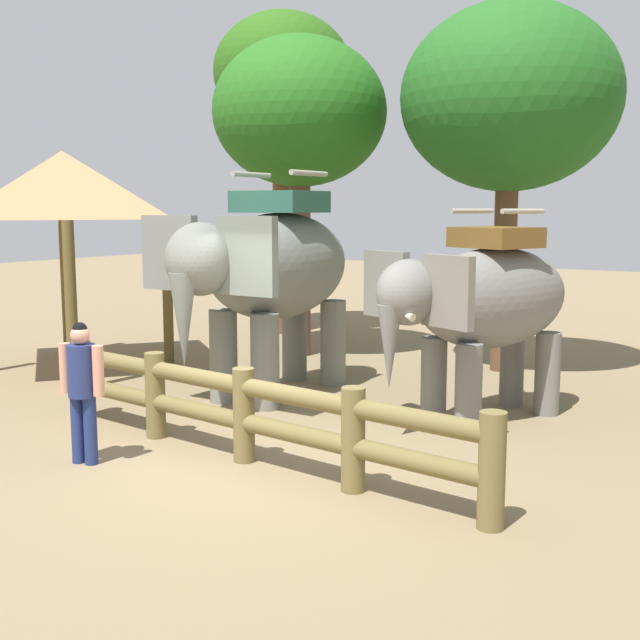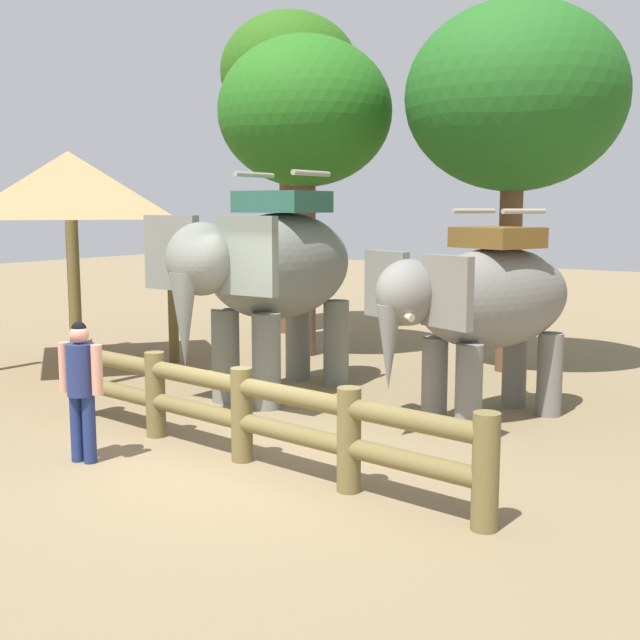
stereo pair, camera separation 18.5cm
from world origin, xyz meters
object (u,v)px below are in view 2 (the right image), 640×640
at_px(elephant_near_left, 273,271).
at_px(tourist_woman_in_black, 81,382).
at_px(elephant_center, 484,304).
at_px(tree_far_left, 290,80).
at_px(tree_far_right, 515,99).
at_px(thatched_shelter, 69,188).
at_px(log_fence, 242,408).
at_px(tree_back_center, 305,115).

distance_m(elephant_near_left, tourist_woman_in_black, 3.80).
distance_m(elephant_center, tree_far_left, 8.95).
relative_size(tourist_woman_in_black, tree_far_right, 0.26).
bearing_deg(elephant_near_left, tree_far_left, 123.69).
relative_size(elephant_center, tree_far_right, 0.54).
bearing_deg(tourist_woman_in_black, tree_far_right, 74.69).
height_order(thatched_shelter, tree_far_left, tree_far_left).
distance_m(elephant_near_left, tree_far_left, 7.12).
height_order(log_fence, tree_far_left, tree_far_left).
xyz_separation_m(elephant_near_left, tree_far_right, (2.19, 3.71, 2.69)).
relative_size(elephant_center, tree_far_left, 0.48).
height_order(elephant_near_left, tourist_woman_in_black, elephant_near_left).
bearing_deg(log_fence, elephant_center, 63.32).
xyz_separation_m(elephant_center, tree_far_right, (-0.94, 3.33, 2.99)).
relative_size(thatched_shelter, tree_far_left, 0.54).
height_order(thatched_shelter, tree_far_right, tree_far_right).
bearing_deg(elephant_near_left, tree_back_center, 117.03).
bearing_deg(elephant_center, tourist_woman_in_black, -126.08).
relative_size(elephant_near_left, thatched_shelter, 1.03).
distance_m(tourist_woman_in_black, tree_back_center, 7.76).
relative_size(tree_far_left, tree_back_center, 1.18).
bearing_deg(tree_far_left, elephant_near_left, -56.31).
bearing_deg(tree_far_right, tree_back_center, -169.28).
height_order(elephant_center, tree_far_right, tree_far_right).
distance_m(elephant_center, tree_far_right, 4.57).
height_order(tourist_woman_in_black, tree_back_center, tree_back_center).
xyz_separation_m(thatched_shelter, tree_back_center, (2.59, 3.29, 1.35)).
relative_size(elephant_near_left, elephant_center, 1.16).
distance_m(tourist_woman_in_black, tree_far_right, 8.48).
distance_m(log_fence, tree_far_right, 7.52).
bearing_deg(thatched_shelter, tree_back_center, 51.81).
distance_m(elephant_center, thatched_shelter, 7.44).
bearing_deg(thatched_shelter, elephant_center, 5.26).
bearing_deg(elephant_center, thatched_shelter, -174.74).
relative_size(elephant_near_left, tree_far_left, 0.55).
height_order(elephant_near_left, elephant_center, elephant_near_left).
height_order(log_fence, tourist_woman_in_black, tourist_woman_in_black).
distance_m(thatched_shelter, tree_back_center, 4.40).
height_order(log_fence, elephant_near_left, elephant_near_left).
bearing_deg(thatched_shelter, tree_far_right, 32.32).
relative_size(thatched_shelter, tree_back_center, 0.63).
bearing_deg(tourist_woman_in_black, thatched_shelter, 141.65).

